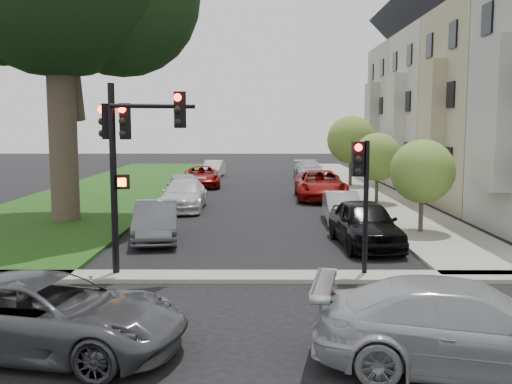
{
  "coord_description": "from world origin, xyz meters",
  "views": [
    {
      "loc": [
        0.06,
        -12.94,
        4.11
      ],
      "look_at": [
        0.0,
        5.0,
        2.0
      ],
      "focal_mm": 40.0,
      "sensor_mm": 36.0,
      "label": 1
    }
  ],
  "objects_px": {
    "car_cross_near": "(48,315)",
    "car_parked_1": "(342,207)",
    "car_parked_6": "(184,195)",
    "car_parked_8": "(202,176)",
    "small_tree_a": "(422,172)",
    "car_parked_4": "(309,170)",
    "small_tree_c": "(351,140)",
    "car_parked_2": "(320,185)",
    "car_parked_9": "(214,169)",
    "traffic_signal_secondary": "(362,183)",
    "car_parked_5": "(156,221)",
    "car_parked_7": "(184,187)",
    "car_cross_far": "(469,328)",
    "car_parked_0": "(365,223)",
    "traffic_signal_main": "(128,145)",
    "small_tree_b": "(377,157)"
  },
  "relations": [
    {
      "from": "traffic_signal_main",
      "to": "car_parked_4",
      "type": "relative_size",
      "value": 1.05
    },
    {
      "from": "small_tree_a",
      "to": "car_parked_0",
      "type": "height_order",
      "value": "small_tree_a"
    },
    {
      "from": "car_parked_2",
      "to": "small_tree_c",
      "type": "bearing_deg",
      "value": 67.97
    },
    {
      "from": "car_parked_0",
      "to": "car_parked_2",
      "type": "relative_size",
      "value": 0.81
    },
    {
      "from": "car_cross_near",
      "to": "car_parked_4",
      "type": "relative_size",
      "value": 1.02
    },
    {
      "from": "car_parked_4",
      "to": "car_parked_2",
      "type": "bearing_deg",
      "value": -93.88
    },
    {
      "from": "car_parked_2",
      "to": "car_parked_6",
      "type": "xyz_separation_m",
      "value": [
        -7.08,
        -3.98,
        -0.08
      ]
    },
    {
      "from": "car_parked_6",
      "to": "car_parked_8",
      "type": "relative_size",
      "value": 1.0
    },
    {
      "from": "car_parked_1",
      "to": "car_parked_6",
      "type": "height_order",
      "value": "car_parked_6"
    },
    {
      "from": "small_tree_a",
      "to": "traffic_signal_main",
      "type": "relative_size",
      "value": 0.69
    },
    {
      "from": "car_parked_1",
      "to": "car_parked_7",
      "type": "distance_m",
      "value": 10.12
    },
    {
      "from": "car_parked_0",
      "to": "car_parked_7",
      "type": "relative_size",
      "value": 1.02
    },
    {
      "from": "car_parked_8",
      "to": "car_parked_9",
      "type": "relative_size",
      "value": 1.25
    },
    {
      "from": "car_parked_5",
      "to": "car_parked_9",
      "type": "distance_m",
      "value": 25.07
    },
    {
      "from": "small_tree_b",
      "to": "car_parked_0",
      "type": "distance_m",
      "value": 10.63
    },
    {
      "from": "car_cross_near",
      "to": "car_parked_1",
      "type": "relative_size",
      "value": 1.29
    },
    {
      "from": "car_parked_5",
      "to": "car_parked_8",
      "type": "distance_m",
      "value": 17.85
    },
    {
      "from": "car_parked_5",
      "to": "car_parked_9",
      "type": "bearing_deg",
      "value": 81.69
    },
    {
      "from": "car_cross_far",
      "to": "car_parked_1",
      "type": "distance_m",
      "value": 14.69
    },
    {
      "from": "car_cross_near",
      "to": "car_parked_8",
      "type": "bearing_deg",
      "value": 10.76
    },
    {
      "from": "car_parked_9",
      "to": "car_parked_4",
      "type": "bearing_deg",
      "value": -7.99
    },
    {
      "from": "car_parked_0",
      "to": "car_parked_4",
      "type": "xyz_separation_m",
      "value": [
        0.27,
        24.5,
        -0.07
      ]
    },
    {
      "from": "small_tree_c",
      "to": "car_cross_far",
      "type": "height_order",
      "value": "small_tree_c"
    },
    {
      "from": "small_tree_c",
      "to": "car_parked_9",
      "type": "bearing_deg",
      "value": 142.52
    },
    {
      "from": "car_parked_9",
      "to": "traffic_signal_secondary",
      "type": "bearing_deg",
      "value": -74.35
    },
    {
      "from": "car_parked_2",
      "to": "car_parked_6",
      "type": "bearing_deg",
      "value": -149.41
    },
    {
      "from": "car_parked_1",
      "to": "car_parked_2",
      "type": "height_order",
      "value": "car_parked_2"
    },
    {
      "from": "traffic_signal_secondary",
      "to": "car_parked_7",
      "type": "xyz_separation_m",
      "value": [
        -6.78,
        15.44,
        -1.81
      ]
    },
    {
      "from": "small_tree_c",
      "to": "car_parked_6",
      "type": "height_order",
      "value": "small_tree_c"
    },
    {
      "from": "small_tree_a",
      "to": "car_parked_2",
      "type": "bearing_deg",
      "value": 104.53
    },
    {
      "from": "small_tree_a",
      "to": "car_parked_1",
      "type": "height_order",
      "value": "small_tree_a"
    },
    {
      "from": "small_tree_a",
      "to": "small_tree_c",
      "type": "distance_m",
      "value": 16.52
    },
    {
      "from": "car_parked_1",
      "to": "car_parked_7",
      "type": "height_order",
      "value": "car_parked_7"
    },
    {
      "from": "small_tree_c",
      "to": "car_parked_6",
      "type": "distance_m",
      "value": 14.31
    },
    {
      "from": "car_parked_6",
      "to": "car_parked_4",
      "type": "bearing_deg",
      "value": 64.71
    },
    {
      "from": "traffic_signal_main",
      "to": "car_parked_1",
      "type": "relative_size",
      "value": 1.32
    },
    {
      "from": "car_cross_near",
      "to": "car_parked_0",
      "type": "xyz_separation_m",
      "value": [
        7.43,
        9.13,
        0.09
      ]
    },
    {
      "from": "traffic_signal_main",
      "to": "car_parked_1",
      "type": "bearing_deg",
      "value": 51.11
    },
    {
      "from": "car_parked_2",
      "to": "car_parked_7",
      "type": "relative_size",
      "value": 1.27
    },
    {
      "from": "car_parked_4",
      "to": "car_parked_6",
      "type": "xyz_separation_m",
      "value": [
        -7.51,
        -16.05,
        0.01
      ]
    },
    {
      "from": "traffic_signal_secondary",
      "to": "car_cross_near",
      "type": "distance_m",
      "value": 8.57
    },
    {
      "from": "car_parked_1",
      "to": "car_parked_4",
      "type": "distance_m",
      "value": 19.74
    },
    {
      "from": "car_parked_1",
      "to": "small_tree_a",
      "type": "bearing_deg",
      "value": -43.51
    },
    {
      "from": "car_cross_near",
      "to": "car_parked_4",
      "type": "height_order",
      "value": "car_parked_4"
    },
    {
      "from": "car_parked_1",
      "to": "small_tree_b",
      "type": "bearing_deg",
      "value": 66.37
    },
    {
      "from": "small_tree_c",
      "to": "car_cross_near",
      "type": "distance_m",
      "value": 29.59
    },
    {
      "from": "car_parked_5",
      "to": "car_parked_8",
      "type": "bearing_deg",
      "value": 82.35
    },
    {
      "from": "car_cross_near",
      "to": "car_parked_1",
      "type": "height_order",
      "value": "car_cross_near"
    },
    {
      "from": "small_tree_a",
      "to": "traffic_signal_main",
      "type": "height_order",
      "value": "traffic_signal_main"
    },
    {
      "from": "car_parked_4",
      "to": "car_parked_6",
      "type": "relative_size",
      "value": 0.99
    }
  ]
}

